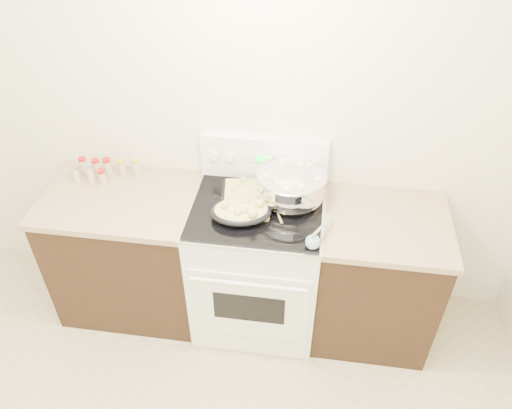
# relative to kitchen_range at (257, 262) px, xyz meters

# --- Properties ---
(room_shell) EXTENTS (4.10, 3.60, 2.75)m
(room_shell) POSITION_rel_kitchen_range_xyz_m (-0.35, -1.42, 1.21)
(room_shell) COLOR white
(room_shell) RESTS_ON ground
(counter_left) EXTENTS (0.93, 0.67, 0.92)m
(counter_left) POSITION_rel_kitchen_range_xyz_m (-0.83, 0.01, -0.03)
(counter_left) COLOR black
(counter_left) RESTS_ON ground
(counter_right) EXTENTS (0.73, 0.67, 0.92)m
(counter_right) POSITION_rel_kitchen_range_xyz_m (0.73, 0.01, -0.03)
(counter_right) COLOR black
(counter_right) RESTS_ON ground
(kitchen_range) EXTENTS (0.78, 0.73, 1.22)m
(kitchen_range) POSITION_rel_kitchen_range_xyz_m (0.00, 0.00, 0.00)
(kitchen_range) COLOR white
(kitchen_range) RESTS_ON ground
(mixing_bowl) EXTENTS (0.52, 0.52, 0.24)m
(mixing_bowl) POSITION_rel_kitchen_range_xyz_m (0.18, 0.09, 0.55)
(mixing_bowl) COLOR silver
(mixing_bowl) RESTS_ON kitchen_range
(roasting_pan) EXTENTS (0.38, 0.30, 0.11)m
(roasting_pan) POSITION_rel_kitchen_range_xyz_m (-0.07, -0.11, 0.50)
(roasting_pan) COLOR black
(roasting_pan) RESTS_ON kitchen_range
(baking_sheet) EXTENTS (0.38, 0.30, 0.06)m
(baking_sheet) POSITION_rel_kitchen_range_xyz_m (-0.04, 0.12, 0.47)
(baking_sheet) COLOR black
(baking_sheet) RESTS_ON kitchen_range
(wooden_spoon) EXTENTS (0.12, 0.26, 0.04)m
(wooden_spoon) POSITION_rel_kitchen_range_xyz_m (0.08, -0.07, 0.46)
(wooden_spoon) COLOR tan
(wooden_spoon) RESTS_ON kitchen_range
(blue_ladle) EXTENTS (0.14, 0.26, 0.10)m
(blue_ladle) POSITION_rel_kitchen_range_xyz_m (0.33, -0.27, 0.49)
(blue_ladle) COLOR #79A1B4
(blue_ladle) RESTS_ON kitchen_range
(spice_jars) EXTENTS (0.40, 0.15, 0.13)m
(spice_jars) POSITION_rel_kitchen_range_xyz_m (-0.99, 0.17, 0.49)
(spice_jars) COLOR #BFB28C
(spice_jars) RESTS_ON counter_left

